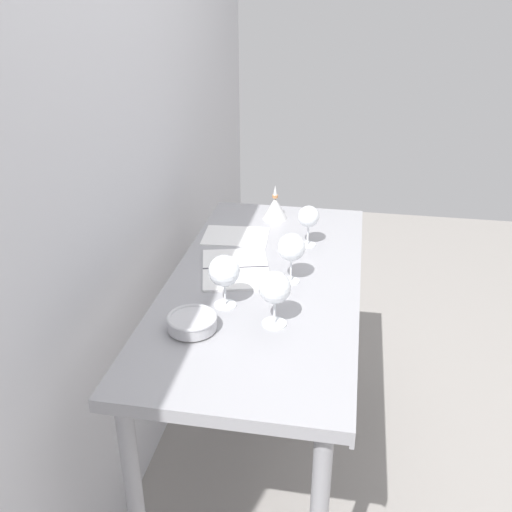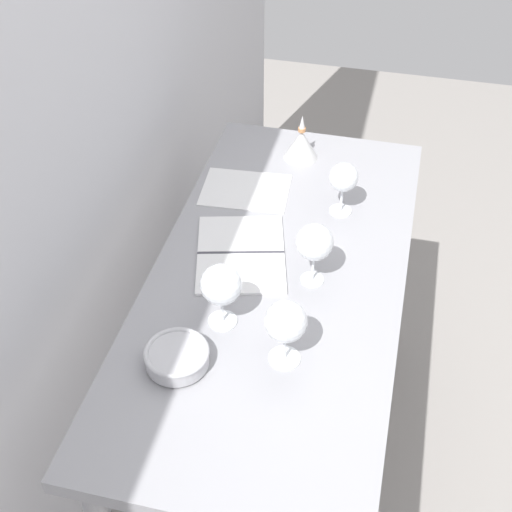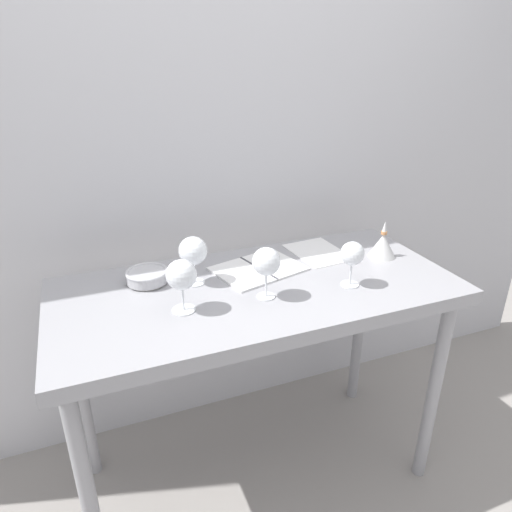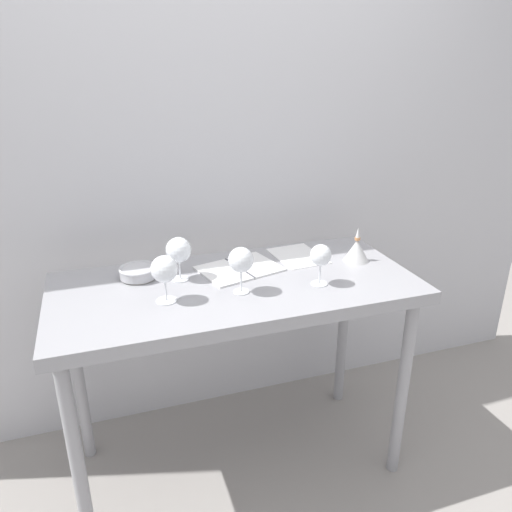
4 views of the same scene
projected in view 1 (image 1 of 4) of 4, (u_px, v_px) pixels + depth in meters
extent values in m
plane|color=gray|center=(262.00, 470.00, 2.38)|extent=(6.00, 6.00, 0.00)
cube|color=silver|center=(116.00, 159.00, 1.88)|extent=(3.80, 0.04, 2.60)
cube|color=#95959A|center=(263.00, 283.00, 1.99)|extent=(1.40, 0.64, 0.04)
cube|color=#95959A|center=(358.00, 293.00, 1.94)|extent=(1.40, 0.01, 0.05)
cylinder|color=#95959A|center=(339.00, 307.00, 2.71)|extent=(0.05, 0.05, 0.86)
cylinder|color=#95959A|center=(231.00, 298.00, 2.80)|extent=(0.05, 0.05, 0.86)
cylinder|color=white|center=(307.00, 245.00, 2.23)|extent=(0.06, 0.06, 0.00)
cylinder|color=white|center=(308.00, 235.00, 2.21)|extent=(0.01, 0.01, 0.08)
sphere|color=white|center=(309.00, 216.00, 2.17)|extent=(0.08, 0.08, 0.08)
cylinder|color=maroon|center=(308.00, 220.00, 2.18)|extent=(0.06, 0.06, 0.03)
cylinder|color=white|center=(274.00, 323.00, 1.72)|extent=(0.07, 0.07, 0.00)
cylinder|color=white|center=(274.00, 311.00, 1.70)|extent=(0.01, 0.01, 0.08)
sphere|color=white|center=(275.00, 288.00, 1.67)|extent=(0.10, 0.10, 0.10)
cylinder|color=maroon|center=(275.00, 293.00, 1.68)|extent=(0.07, 0.07, 0.02)
cylinder|color=white|center=(225.00, 305.00, 1.82)|extent=(0.07, 0.07, 0.00)
cylinder|color=white|center=(225.00, 294.00, 1.80)|extent=(0.01, 0.01, 0.08)
sphere|color=white|center=(224.00, 271.00, 1.77)|extent=(0.10, 0.10, 0.10)
cylinder|color=maroon|center=(224.00, 276.00, 1.77)|extent=(0.07, 0.07, 0.02)
cylinder|color=white|center=(291.00, 281.00, 1.96)|extent=(0.06, 0.06, 0.00)
cylinder|color=white|center=(291.00, 269.00, 1.94)|extent=(0.01, 0.01, 0.09)
sphere|color=white|center=(292.00, 247.00, 1.91)|extent=(0.09, 0.09, 0.09)
cylinder|color=maroon|center=(291.00, 252.00, 1.91)|extent=(0.07, 0.07, 0.02)
cube|color=white|center=(237.00, 279.00, 1.97)|extent=(0.21, 0.26, 0.01)
cube|color=white|center=(235.00, 259.00, 2.11)|extent=(0.21, 0.26, 0.01)
cube|color=#3F3F47|center=(236.00, 269.00, 2.04)|extent=(0.07, 0.23, 0.01)
cube|color=white|center=(236.00, 236.00, 2.30)|extent=(0.21, 0.27, 0.00)
cylinder|color=beige|center=(192.00, 329.00, 1.69)|extent=(0.13, 0.13, 0.01)
cylinder|color=#B7B7BC|center=(192.00, 323.00, 1.68)|extent=(0.14, 0.14, 0.04)
torus|color=#B7B7BC|center=(192.00, 318.00, 1.68)|extent=(0.15, 0.15, 0.01)
cone|color=silver|center=(275.00, 208.00, 2.45)|extent=(0.11, 0.11, 0.09)
cylinder|color=#C17F4C|center=(275.00, 196.00, 2.43)|extent=(0.02, 0.02, 0.01)
cone|color=silver|center=(275.00, 190.00, 2.42)|extent=(0.02, 0.02, 0.04)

